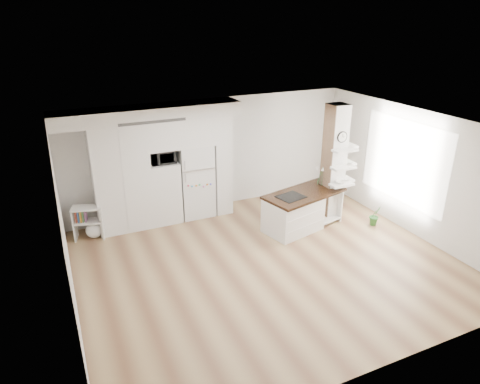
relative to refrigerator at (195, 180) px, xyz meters
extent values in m
cube|color=#A38558|center=(0.53, -2.68, -0.88)|extent=(7.00, 6.00, 0.01)
cube|color=white|center=(0.53, -2.68, 1.82)|extent=(7.00, 6.00, 0.04)
cube|color=silver|center=(0.53, 0.32, 0.47)|extent=(7.00, 0.04, 2.70)
cube|color=silver|center=(0.53, -5.68, 0.47)|extent=(7.00, 0.04, 2.70)
cube|color=silver|center=(-2.98, -2.68, 0.47)|extent=(0.04, 6.00, 2.70)
cube|color=silver|center=(4.03, -2.68, 0.47)|extent=(0.04, 6.00, 2.70)
cube|color=white|center=(-1.68, -0.01, 0.32)|extent=(1.20, 0.65, 2.40)
cube|color=white|center=(-0.75, -0.01, -0.17)|extent=(0.65, 0.65, 1.42)
cube|color=white|center=(-0.75, -0.01, 1.20)|extent=(0.65, 0.65, 0.65)
cube|color=white|center=(0.00, -0.01, 1.20)|extent=(0.85, 0.65, 0.65)
cube|color=white|center=(0.62, -0.01, 0.32)|extent=(0.40, 0.65, 2.40)
cube|color=silver|center=(-0.97, -0.03, 1.67)|extent=(4.00, 0.70, 0.30)
cube|color=#262626|center=(-0.97, -0.37, 1.56)|extent=(1.40, 0.04, 0.06)
cube|color=white|center=(0.00, 0.00, 0.00)|extent=(0.78, 0.66, 1.75)
cube|color=#B2B2B7|center=(0.00, -0.34, 0.36)|extent=(0.78, 0.01, 0.03)
cube|color=silver|center=(2.82, -1.48, 0.47)|extent=(0.40, 0.40, 2.70)
cube|color=tan|center=(2.61, -1.48, 0.47)|extent=(0.02, 0.40, 2.70)
cube|color=tan|center=(2.82, -1.27, 0.47)|extent=(0.40, 0.02, 2.70)
cylinder|color=black|center=(2.82, -1.69, 1.14)|extent=(0.25, 0.03, 0.25)
cylinder|color=white|center=(2.82, -1.71, 1.14)|extent=(0.21, 0.01, 0.21)
plane|color=white|center=(4.00, -2.38, 0.62)|extent=(0.00, 2.40, 2.40)
cylinder|color=white|center=(2.23, -2.53, 1.24)|extent=(0.12, 0.12, 0.10)
cube|color=white|center=(1.68, -1.70, -0.49)|extent=(1.36, 1.05, 0.78)
cube|color=white|center=(2.53, -1.49, -0.77)|extent=(0.82, 0.92, 0.04)
cube|color=white|center=(2.83, -1.42, -0.49)|extent=(0.22, 0.77, 0.78)
cube|color=#301D0E|center=(1.99, -1.62, -0.07)|extent=(2.01, 1.29, 0.06)
cube|color=black|center=(1.59, -1.72, -0.04)|extent=(0.65, 0.58, 0.01)
cube|color=#A68050|center=(2.49, -1.50, -0.64)|extent=(0.43, 0.36, 0.23)
cylinder|color=white|center=(2.60, -1.38, 0.07)|extent=(0.12, 0.12, 0.22)
cube|color=white|center=(-2.76, -0.11, -0.51)|extent=(0.12, 0.35, 0.73)
cube|color=white|center=(-2.19, -0.26, -0.51)|extent=(0.12, 0.35, 0.73)
cube|color=white|center=(-2.48, -0.18, -0.16)|extent=(0.68, 0.50, 0.03)
cube|color=white|center=(-2.48, -0.18, -0.48)|extent=(0.65, 0.49, 0.03)
sphere|color=white|center=(-2.39, -0.20, -0.70)|extent=(0.35, 0.35, 0.35)
imported|color=#2E732E|center=(3.52, -2.25, -0.64)|extent=(0.26, 0.22, 0.47)
imported|color=#2E732E|center=(2.59, -1.38, -0.65)|extent=(0.31, 0.31, 0.45)
imported|color=#2D2D2D|center=(-0.75, -0.06, 0.69)|extent=(0.54, 0.37, 0.30)
imported|color=#2E732E|center=(3.15, -1.38, 0.65)|extent=(0.27, 0.23, 0.30)
imported|color=white|center=(2.82, -1.78, 0.13)|extent=(0.22, 0.22, 0.05)
camera|label=1|loc=(-2.92, -8.96, 3.60)|focal=32.00mm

